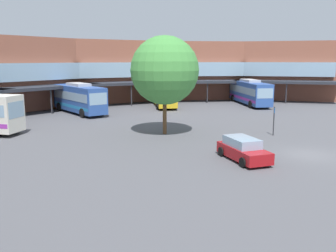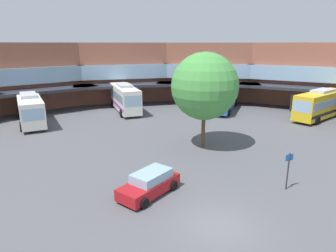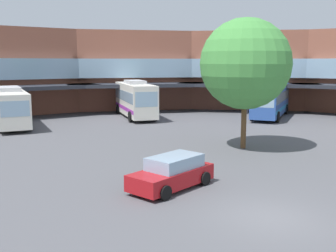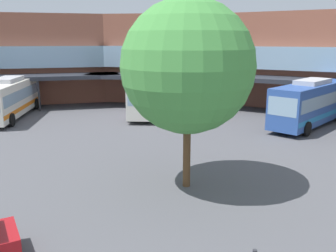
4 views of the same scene
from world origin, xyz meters
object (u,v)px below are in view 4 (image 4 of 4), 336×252
at_px(bus_2, 9,97).
at_px(plaza_tree, 188,67).
at_px(bus_3, 311,102).
at_px(bus_6, 147,93).

xyz_separation_m(bus_2, plaza_tree, (17.20, -14.15, 3.93)).
relative_size(bus_2, bus_3, 1.15).
height_order(bus_3, plaza_tree, plaza_tree).
relative_size(bus_3, plaza_tree, 1.13).
xyz_separation_m(bus_2, bus_3, (26.33, -0.01, 0.09)).
bearing_deg(bus_2, plaza_tree, 38.44).
bearing_deg(plaza_tree, bus_3, 57.17).
xyz_separation_m(bus_6, plaza_tree, (5.06, -17.24, 3.76)).
relative_size(bus_2, bus_6, 1.13).
bearing_deg(bus_3, plaza_tree, 2.53).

